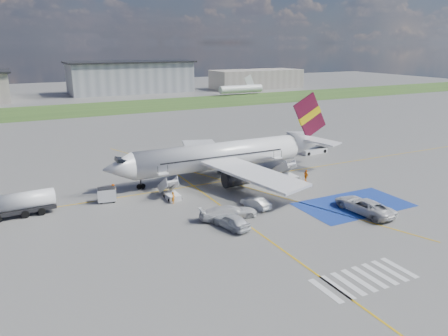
{
  "coord_description": "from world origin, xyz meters",
  "views": [
    {
      "loc": [
        -27.68,
        -42.34,
        19.53
      ],
      "look_at": [
        -2.45,
        7.4,
        3.5
      ],
      "focal_mm": 35.0,
      "sensor_mm": 36.0,
      "label": 1
    }
  ],
  "objects": [
    {
      "name": "car_silver_a",
      "position": [
        -6.99,
        -3.34,
        0.81
      ],
      "size": [
        3.01,
        5.09,
        1.62
      ],
      "primitive_type": "imported",
      "rotation": [
        0.0,
        0.0,
        3.38
      ],
      "color": "silver",
      "rests_on": "ground"
    },
    {
      "name": "belt_loader",
      "position": [
        22.24,
        19.54,
        0.42
      ],
      "size": [
        5.76,
        2.51,
        1.69
      ],
      "rotation": [
        0.0,
        0.0,
        0.09
      ],
      "color": "silver",
      "rests_on": "ground"
    },
    {
      "name": "grass_strip",
      "position": [
        0.0,
        95.0,
        0.01
      ],
      "size": [
        400.0,
        30.0,
        0.01
      ],
      "primitive_type": "cube",
      "color": "#2D4C1E",
      "rests_on": "ground"
    },
    {
      "name": "terminal_centre",
      "position": [
        20.0,
        135.0,
        6.0
      ],
      "size": [
        48.0,
        18.0,
        12.0
      ],
      "primitive_type": "cube",
      "color": "gray",
      "rests_on": "ground"
    },
    {
      "name": "crew_nose",
      "position": [
        -16.23,
        12.07,
        0.96
      ],
      "size": [
        0.88,
        1.05,
        1.91
      ],
      "primitive_type": "imported",
      "rotation": [
        0.0,
        0.0,
        -1.38
      ],
      "color": "orange",
      "rests_on": "ground"
    },
    {
      "name": "staging_box",
      "position": [
        10.0,
        -4.0,
        0.01
      ],
      "size": [
        14.0,
        8.0,
        0.01
      ],
      "primitive_type": "cube",
      "color": "navy",
      "rests_on": "ground"
    },
    {
      "name": "fuel_tanker",
      "position": [
        -27.58,
        10.9,
        1.19
      ],
      "size": [
        8.4,
        2.75,
        2.82
      ],
      "rotation": [
        0.0,
        0.0,
        0.06
      ],
      "color": "black",
      "rests_on": "ground"
    },
    {
      "name": "airliner",
      "position": [
        1.51,
        14.0,
        3.39
      ],
      "size": [
        36.81,
        32.95,
        11.92
      ],
      "color": "silver",
      "rests_on": "ground"
    },
    {
      "name": "airstairs_fwd",
      "position": [
        -9.5,
        8.7,
        0.62
      ],
      "size": [
        1.9,
        5.2,
        3.6
      ],
      "color": "silver",
      "rests_on": "ground"
    },
    {
      "name": "taxiway_line_cross",
      "position": [
        -5.0,
        -10.0,
        0.01
      ],
      "size": [
        0.2,
        60.0,
        0.01
      ],
      "primitive_type": "cube",
      "color": "gold",
      "rests_on": "ground"
    },
    {
      "name": "crew_fwd",
      "position": [
        -9.96,
        6.69,
        0.77
      ],
      "size": [
        0.64,
        0.67,
        1.55
      ],
      "primitive_type": "imported",
      "rotation": [
        0.0,
        0.0,
        0.93
      ],
      "color": "orange",
      "rests_on": "ground"
    },
    {
      "name": "gpu_cart",
      "position": [
        -17.32,
        11.04,
        0.85
      ],
      "size": [
        2.46,
        1.79,
        1.88
      ],
      "rotation": [
        0.0,
        0.0,
        -0.16
      ],
      "color": "silver",
      "rests_on": "ground"
    },
    {
      "name": "crew_aft",
      "position": [
        10.4,
        6.33,
        0.91
      ],
      "size": [
        0.47,
        1.08,
        1.83
      ],
      "primitive_type": "imported",
      "rotation": [
        0.0,
        0.0,
        1.54
      ],
      "color": "orange",
      "rests_on": "ground"
    },
    {
      "name": "taxiway_line_diag",
      "position": [
        0.0,
        12.0,
        0.01
      ],
      "size": [
        20.71,
        56.45,
        0.01
      ],
      "primitive_type": "cube",
      "rotation": [
        0.0,
        0.0,
        0.35
      ],
      "color": "gold",
      "rests_on": "ground"
    },
    {
      "name": "crosswalk",
      "position": [
        -1.8,
        -18.0,
        0.01
      ],
      "size": [
        9.0,
        4.0,
        0.01
      ],
      "color": "silver",
      "rests_on": "ground"
    },
    {
      "name": "ground",
      "position": [
        0.0,
        0.0,
        0.0
      ],
      "size": [
        400.0,
        400.0,
        0.0
      ],
      "primitive_type": "plane",
      "color": "#60605E",
      "rests_on": "ground"
    },
    {
      "name": "van_white_a",
      "position": [
        9.25,
        -6.46,
        1.14
      ],
      "size": [
        3.16,
        6.23,
        2.28
      ],
      "primitive_type": "imported",
      "rotation": [
        0.0,
        0.0,
        3.2
      ],
      "color": "silver",
      "rests_on": "ground"
    },
    {
      "name": "car_silver_b",
      "position": [
        -1.5,
        0.7,
        0.68
      ],
      "size": [
        2.4,
        4.37,
        1.37
      ],
      "primitive_type": "imported",
      "rotation": [
        0.0,
        0.0,
        3.38
      ],
      "color": "silver",
      "rests_on": "ground"
    },
    {
      "name": "terminal_east",
      "position": [
        75.0,
        128.0,
        4.0
      ],
      "size": [
        40.0,
        16.0,
        8.0
      ],
      "primitive_type": "cube",
      "color": "gray",
      "rests_on": "ground"
    },
    {
      "name": "van_white_b",
      "position": [
        -6.01,
        -0.76,
        1.0
      ],
      "size": [
        5.35,
        2.79,
        2.0
      ],
      "primitive_type": "imported",
      "rotation": [
        0.0,
        0.0,
        1.43
      ],
      "color": "silver",
      "rests_on": "ground"
    },
    {
      "name": "airstairs_aft",
      "position": [
        9.0,
        8.7,
        0.62
      ],
      "size": [
        1.9,
        5.2,
        3.6
      ],
      "color": "silver",
      "rests_on": "ground"
    },
    {
      "name": "taxiway_line_main",
      "position": [
        0.0,
        12.0,
        0.01
      ],
      "size": [
        120.0,
        0.2,
        0.01
      ],
      "primitive_type": "cube",
      "color": "gold",
      "rests_on": "ground"
    }
  ]
}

